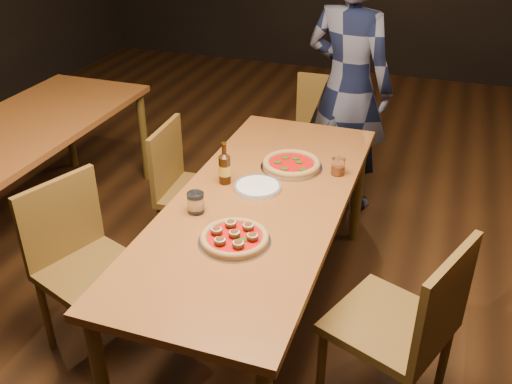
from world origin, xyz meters
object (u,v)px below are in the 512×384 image
(plate_stack, at_px, (258,187))
(water_glass, at_px, (196,203))
(beer_bottle, at_px, (225,169))
(diner, at_px, (348,87))
(chair_main_e, at_px, (389,323))
(pizza_meatball, at_px, (234,237))
(chair_main_nw, at_px, (93,271))
(chair_main_sw, at_px, (199,192))
(table_main, at_px, (259,212))
(pizza_margherita, at_px, (291,164))
(chair_end, at_px, (320,146))
(table_left, at_px, (15,141))
(amber_glass, at_px, (338,166))

(plate_stack, xyz_separation_m, water_glass, (-0.20, -0.30, 0.04))
(beer_bottle, relative_size, diner, 0.13)
(chair_main_e, distance_m, pizza_meatball, 0.74)
(chair_main_nw, distance_m, chair_main_sw, 0.90)
(table_main, relative_size, pizza_margherita, 6.06)
(chair_main_e, bearing_deg, chair_main_nw, -64.82)
(chair_end, height_order, water_glass, chair_end)
(chair_main_e, distance_m, pizza_margherita, 1.02)
(table_left, height_order, pizza_margherita, pizza_margherita)
(chair_end, xyz_separation_m, pizza_meatball, (0.01, -1.63, 0.29))
(table_left, xyz_separation_m, chair_end, (1.71, 0.96, -0.20))
(chair_end, xyz_separation_m, diner, (0.13, 0.15, 0.39))
(chair_main_nw, bearing_deg, beer_bottle, -21.02)
(chair_main_nw, relative_size, water_glass, 9.38)
(chair_main_sw, distance_m, plate_stack, 0.69)
(water_glass, bearing_deg, chair_main_nw, -152.03)
(chair_main_sw, xyz_separation_m, plate_stack, (0.50, -0.35, 0.31))
(chair_main_sw, distance_m, water_glass, 0.80)
(chair_end, distance_m, water_glass, 1.52)
(chair_main_e, bearing_deg, chair_main_sw, -101.36)
(table_left, xyz_separation_m, pizza_meatball, (1.71, -0.67, 0.09))
(chair_main_e, height_order, plate_stack, chair_main_e)
(water_glass, bearing_deg, chair_end, 80.34)
(diner, bearing_deg, chair_main_nw, 84.12)
(plate_stack, bearing_deg, table_main, -66.04)
(chair_end, height_order, beer_bottle, beer_bottle)
(pizza_margherita, height_order, beer_bottle, beer_bottle)
(water_glass, bearing_deg, pizza_meatball, -33.45)
(pizza_meatball, height_order, water_glass, water_glass)
(beer_bottle, distance_m, amber_glass, 0.59)
(amber_glass, bearing_deg, table_main, -127.88)
(beer_bottle, relative_size, water_glass, 2.20)
(table_left, height_order, water_glass, water_glass)
(chair_end, bearing_deg, table_left, -152.06)
(chair_main_nw, distance_m, pizza_margherita, 1.15)
(pizza_meatball, bearing_deg, table_main, 92.20)
(chair_main_nw, height_order, beer_bottle, beer_bottle)
(chair_main_e, bearing_deg, pizza_meatball, -67.08)
(diner, bearing_deg, table_main, 102.64)
(chair_main_e, bearing_deg, table_main, -95.30)
(chair_main_e, distance_m, beer_bottle, 1.08)
(chair_main_e, bearing_deg, plate_stack, -99.67)
(plate_stack, height_order, amber_glass, amber_glass)
(chair_main_e, xyz_separation_m, chair_end, (-0.69, 1.62, -0.01))
(table_left, relative_size, water_glass, 20.21)
(water_glass, bearing_deg, table_main, 39.75)
(plate_stack, bearing_deg, amber_glass, 40.25)
(plate_stack, bearing_deg, chair_main_nw, -140.49)
(table_main, bearing_deg, water_glass, -140.25)
(beer_bottle, bearing_deg, pizza_margherita, 45.03)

